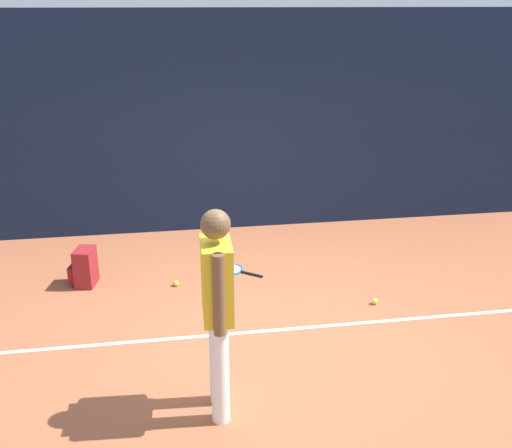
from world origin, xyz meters
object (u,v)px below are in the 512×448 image
object	(u,v)px
tennis_racket	(232,270)
tennis_ball_by_fence	(176,283)
tennis_player	(217,302)
water_bottle	(228,307)
backpack	(84,268)
tennis_ball_near_player	(375,301)

from	to	relation	value
tennis_racket	tennis_ball_by_fence	xyz separation A→B (m)	(-0.69, -0.31, 0.02)
tennis_player	water_bottle	world-z (taller)	tennis_player
tennis_racket	tennis_ball_by_fence	distance (m)	0.76
tennis_player	backpack	xyz separation A→B (m)	(-1.30, 2.50, -0.76)
tennis_racket	backpack	distance (m)	1.73
tennis_player	tennis_racket	xyz separation A→B (m)	(0.41, 2.61, -0.95)
tennis_player	tennis_ball_by_fence	size ratio (longest dim) A/B	25.76
tennis_ball_by_fence	water_bottle	xyz separation A→B (m)	(0.51, -0.82, 0.09)
water_bottle	tennis_ball_near_player	bearing A→B (deg)	1.30
tennis_player	tennis_ball_by_fence	distance (m)	2.49
tennis_ball_near_player	water_bottle	world-z (taller)	water_bottle
backpack	tennis_ball_near_player	distance (m)	3.29
tennis_racket	tennis_ball_near_player	world-z (taller)	tennis_ball_near_player
tennis_ball_by_fence	tennis_racket	bearing A→B (deg)	24.66
tennis_ball_near_player	backpack	bearing A→B (deg)	162.47
water_bottle	tennis_player	bearing A→B (deg)	-99.02
backpack	water_bottle	xyz separation A→B (m)	(1.54, -1.03, -0.09)
backpack	tennis_ball_near_player	bearing A→B (deg)	84.61
tennis_player	tennis_ball_by_fence	xyz separation A→B (m)	(-0.27, 2.29, -0.93)
tennis_player	water_bottle	bearing A→B (deg)	172.75
tennis_ball_by_fence	tennis_ball_near_player	bearing A→B (deg)	-20.40
tennis_racket	tennis_ball_near_player	size ratio (longest dim) A/B	8.99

